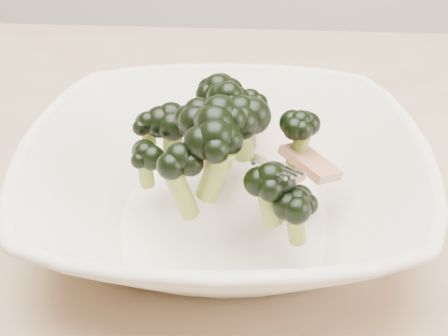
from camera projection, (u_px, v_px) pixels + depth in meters
The scene contains 2 objects.
dining_table at pixel (175, 269), 0.60m from camera, with size 1.20×0.80×0.75m.
broccoli_dish at pixel (224, 177), 0.47m from camera, with size 0.32×0.32×0.12m.
Camera 1 is at (0.08, -0.45, 1.05)m, focal length 50.00 mm.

